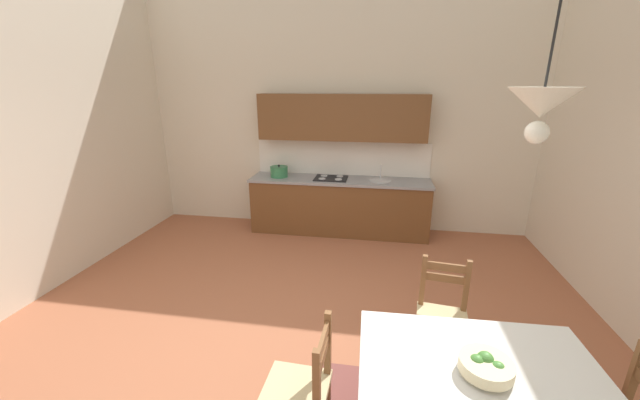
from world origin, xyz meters
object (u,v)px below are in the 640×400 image
Objects in this scene: kitchen_cabinetry at (340,181)px; dining_chair_tv_side at (302,390)px; fruit_bowl at (486,366)px; dining_table at (477,383)px; dining_chair_kitchen_side at (442,317)px; pendant_lamp at (542,105)px.

kitchen_cabinetry reaches higher than dining_chair_tv_side.
kitchen_cabinetry is at bearing 108.47° from fruit_bowl.
dining_table is 1.09m from dining_chair_tv_side.
dining_chair_kitchen_side reaches higher than dining_table.
dining_table is 0.93m from dining_chair_kitchen_side.
fruit_bowl is (1.26, -3.78, -0.04)m from kitchen_cabinetry.
pendant_lamp is (0.09, 0.05, 1.62)m from dining_table.
dining_table is at bearing -150.61° from pendant_lamp.
pendant_lamp is (0.09, 0.11, 1.43)m from fruit_bowl.
pendant_lamp reaches higher than dining_chair_tv_side.
kitchen_cabinetry is at bearing 108.62° from dining_table.
fruit_bowl reaches higher than dining_table.
dining_table is 0.20m from fruit_bowl.
kitchen_cabinetry is 3.09m from dining_chair_kitchen_side.
dining_chair_kitchen_side is 1.00× the size of dining_chair_tv_side.
dining_chair_tv_side reaches higher than dining_table.
pendant_lamp reaches higher than dining_table.
kitchen_cabinetry is 3.99m from fruit_bowl.
fruit_bowl is at bearing -0.67° from dining_chair_tv_side.
pendant_lamp reaches higher than dining_chair_kitchen_side.
dining_chair_tv_side is (0.18, -3.77, -0.41)m from kitchen_cabinetry.
dining_chair_tv_side is (-1.07, -0.05, -0.18)m from dining_table.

